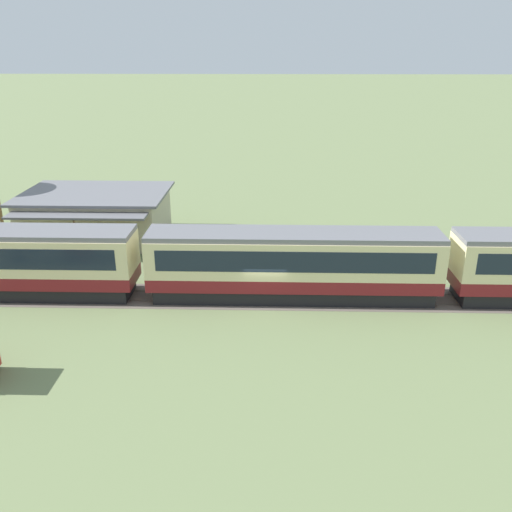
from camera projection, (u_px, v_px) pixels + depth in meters
The scene contains 4 objects.
ground_plane at pixel (265, 302), 32.87m from camera, with size 600.00×600.00×0.00m, color #707F51.
passenger_train at pixel (146, 261), 32.83m from camera, with size 73.03×3.02×4.27m.
railway_track at pixel (109, 295), 33.74m from camera, with size 123.74×3.60×0.04m.
station_building at pixel (97, 215), 43.26m from camera, with size 11.33×9.24×3.79m.
Camera 1 is at (0.29, -29.66, 14.45)m, focal length 38.00 mm.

